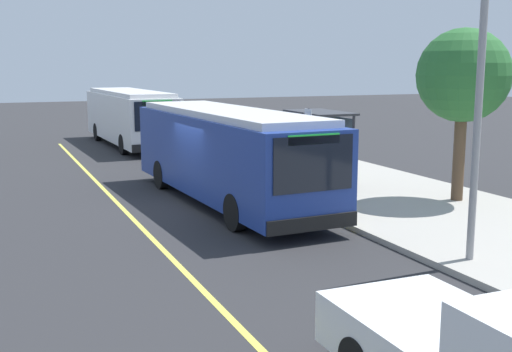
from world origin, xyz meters
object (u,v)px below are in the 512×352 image
Objects in this scene: pedestrian_commuter at (258,147)px; transit_bus_main at (227,152)px; transit_bus_second at (130,116)px; route_sign_post at (308,139)px; waiting_bench at (323,166)px.

transit_bus_main is at bearing -33.55° from pedestrian_commuter.
pedestrian_commuter is at bearing 13.72° from transit_bus_second.
transit_bus_second is 11.39m from pedestrian_commuter.
transit_bus_second is 3.84× the size of route_sign_post.
pedestrian_commuter is (-4.47, 2.97, -0.50)m from transit_bus_main.
transit_bus_second reaches higher than pedestrian_commuter.
transit_bus_main is at bearing -102.10° from route_sign_post.
transit_bus_main is 5.39m from pedestrian_commuter.
transit_bus_main is at bearing -67.52° from waiting_bench.
pedestrian_commuter is (11.05, 2.70, -0.50)m from transit_bus_second.
route_sign_post is (16.07, 2.29, 0.34)m from transit_bus_second.
transit_bus_main is at bearing -0.99° from transit_bus_second.
pedestrian_commuter is at bearing 175.33° from route_sign_post.
waiting_bench is (-1.84, 4.44, -0.98)m from transit_bus_main.
route_sign_post is 1.66× the size of pedestrian_commuter.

